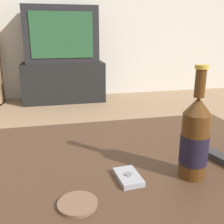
% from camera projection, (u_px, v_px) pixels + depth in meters
% --- Properties ---
extents(coffee_table, '(1.18, 0.88, 0.48)m').
position_uv_depth(coffee_table, '(109.00, 194.00, 0.73)').
color(coffee_table, '#422B1C').
rests_on(coffee_table, ground_plane).
extents(tv_stand, '(1.01, 0.43, 0.49)m').
position_uv_depth(tv_stand, '(64.00, 82.00, 3.33)').
color(tv_stand, black).
rests_on(tv_stand, ground_plane).
extents(television, '(0.86, 0.40, 0.66)m').
position_uv_depth(television, '(61.00, 35.00, 3.16)').
color(television, black).
rests_on(television, tv_stand).
extents(beer_bottle, '(0.07, 0.07, 0.30)m').
position_uv_depth(beer_bottle, '(195.00, 139.00, 0.67)').
color(beer_bottle, '#47280F').
rests_on(beer_bottle, coffee_table).
extents(cell_phone, '(0.06, 0.10, 0.02)m').
position_uv_depth(cell_phone, '(128.00, 177.00, 0.68)').
color(cell_phone, gray).
rests_on(cell_phone, coffee_table).
extents(coaster, '(0.09, 0.09, 0.01)m').
position_uv_depth(coaster, '(78.00, 204.00, 0.58)').
color(coaster, brown).
rests_on(coaster, coffee_table).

